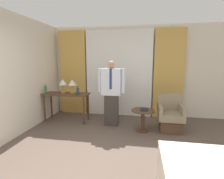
{
  "coord_description": "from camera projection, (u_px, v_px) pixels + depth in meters",
  "views": [
    {
      "loc": [
        0.71,
        -2.14,
        1.69
      ],
      "look_at": [
        -0.02,
        2.04,
        0.98
      ],
      "focal_mm": 28.0,
      "sensor_mm": 36.0,
      "label": 1
    }
  ],
  "objects": [
    {
      "name": "wall_back",
      "position": [
        119.0,
        71.0,
        5.39
      ],
      "size": [
        10.0,
        0.06,
        2.7
      ],
      "color": "silver",
      "rests_on": "ground_plane"
    },
    {
      "name": "curtain_sheer_center",
      "position": [
        119.0,
        74.0,
        5.27
      ],
      "size": [
        1.99,
        0.06,
        2.58
      ],
      "color": "white",
      "rests_on": "ground_plane"
    },
    {
      "name": "curtain_drape_left",
      "position": [
        73.0,
        73.0,
        5.52
      ],
      "size": [
        0.84,
        0.06,
        2.58
      ],
      "color": "gold",
      "rests_on": "ground_plane"
    },
    {
      "name": "curtain_drape_right",
      "position": [
        169.0,
        74.0,
        5.03
      ],
      "size": [
        0.84,
        0.06,
        2.58
      ],
      "color": "gold",
      "rests_on": "ground_plane"
    },
    {
      "name": "desk",
      "position": [
        66.0,
        98.0,
        4.83
      ],
      "size": [
        1.25,
        0.5,
        0.78
      ],
      "color": "#4C3323",
      "rests_on": "ground_plane"
    },
    {
      "name": "table_lamp_left",
      "position": [
        63.0,
        83.0,
        4.9
      ],
      "size": [
        0.23,
        0.23,
        0.38
      ],
      "color": "tan",
      "rests_on": "desk"
    },
    {
      "name": "table_lamp_right",
      "position": [
        72.0,
        83.0,
        4.85
      ],
      "size": [
        0.23,
        0.23,
        0.38
      ],
      "color": "tan",
      "rests_on": "desk"
    },
    {
      "name": "bottle_near_edge",
      "position": [
        46.0,
        90.0,
        4.75
      ],
      "size": [
        0.07,
        0.07,
        0.26
      ],
      "color": "#336638",
      "rests_on": "desk"
    },
    {
      "name": "bottle_by_lamp",
      "position": [
        78.0,
        91.0,
        4.64
      ],
      "size": [
        0.07,
        0.07,
        0.22
      ],
      "color": "#2D3851",
      "rests_on": "desk"
    },
    {
      "name": "person",
      "position": [
        111.0,
        91.0,
        4.46
      ],
      "size": [
        0.7,
        0.23,
        1.68
      ],
      "color": "#38332D",
      "rests_on": "ground_plane"
    },
    {
      "name": "armchair",
      "position": [
        170.0,
        117.0,
        4.22
      ],
      "size": [
        0.58,
        0.58,
        0.87
      ],
      "color": "#4C3323",
      "rests_on": "ground_plane"
    },
    {
      "name": "side_table",
      "position": [
        143.0,
        117.0,
        4.16
      ],
      "size": [
        0.55,
        0.55,
        0.52
      ],
      "color": "#4C3323",
      "rests_on": "ground_plane"
    },
    {
      "name": "book",
      "position": [
        144.0,
        110.0,
        4.12
      ],
      "size": [
        0.17,
        0.22,
        0.03
      ],
      "color": "black",
      "rests_on": "side_table"
    }
  ]
}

